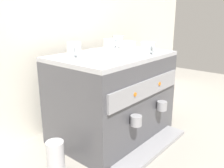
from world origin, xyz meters
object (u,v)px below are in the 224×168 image
Objects in this scene: ceramic_cup_2 at (74,49)px; ceramic_bowl_1 at (98,54)px; ceramic_cup_1 at (109,44)px; espresso_machine at (113,96)px; coffee_grinder at (154,84)px; ceramic_cup_0 at (118,41)px; ceramic_bowl_0 at (128,45)px; milk_pitcher at (56,157)px; ceramic_cup_3 at (148,48)px.

ceramic_bowl_1 is (0.05, -0.13, -0.02)m from ceramic_cup_2.
ceramic_bowl_1 is (-0.22, -0.12, -0.02)m from ceramic_cup_1.
coffee_grinder is (0.51, 0.02, -0.05)m from espresso_machine.
ceramic_cup_1 reaches higher than coffee_grinder.
ceramic_cup_0 is at bearing 152.96° from coffee_grinder.
ceramic_bowl_1 is (-0.35, -0.07, -0.00)m from ceramic_bowl_0.
milk_pitcher is at bearing -165.42° from ceramic_cup_1.
ceramic_bowl_0 is (0.12, -0.05, -0.01)m from ceramic_cup_1.
espresso_machine reaches higher than coffee_grinder.
ceramic_bowl_0 is 0.36m from ceramic_bowl_1.
ceramic_cup_3 is (0.15, -0.13, 0.28)m from espresso_machine.
ceramic_bowl_1 reaches higher than milk_pitcher.
ceramic_cup_0 is 0.99× the size of ceramic_cup_3.
ceramic_bowl_1 is 0.24× the size of coffee_grinder.
ceramic_bowl_0 reaches higher than ceramic_bowl_1.
espresso_machine is at bearing 4.48° from milk_pitcher.
espresso_machine is 6.92× the size of ceramic_cup_1.
milk_pitcher is at bearing -164.41° from ceramic_cup_0.
ceramic_cup_0 is at bearing 72.66° from ceramic_cup_3.
espresso_machine is 0.34m from ceramic_cup_3.
ceramic_cup_1 reaches higher than ceramic_bowl_1.
ceramic_cup_3 is at bearing -41.57° from espresso_machine.
ceramic_cup_2 reaches higher than milk_pitcher.
ceramic_cup_3 reaches higher than coffee_grinder.
milk_pitcher is at bearing -151.36° from ceramic_cup_2.
ceramic_cup_1 is (-0.15, -0.05, -0.00)m from ceramic_cup_0.
espresso_machine is 0.35m from ceramic_cup_2.
ceramic_bowl_0 reaches higher than espresso_machine.
ceramic_cup_3 is 0.72× the size of milk_pitcher.
coffee_grinder is at bearing -11.55° from ceramic_cup_1.
ceramic_cup_3 is (0.33, -0.24, -0.01)m from ceramic_cup_2.
ceramic_cup_3 reaches higher than espresso_machine.
coffee_grinder is at bearing -7.65° from ceramic_bowl_0.
ceramic_bowl_1 is at bearing -173.12° from espresso_machine.
milk_pitcher is (-0.54, -0.14, -0.45)m from ceramic_cup_1.
ceramic_cup_1 is 0.26m from ceramic_bowl_1.
ceramic_cup_2 reaches higher than ceramic_bowl_1.
ceramic_cup_2 is at bearing -173.64° from ceramic_cup_0.
espresso_machine is at bearing 138.43° from ceramic_cup_3.
ceramic_cup_0 is 1.03× the size of ceramic_bowl_0.
espresso_machine is 0.30m from ceramic_bowl_1.
espresso_machine is at bearing -147.03° from ceramic_cup_0.
ceramic_bowl_1 reaches higher than coffee_grinder.
ceramic_bowl_0 is 0.26× the size of coffee_grinder.
ceramic_cup_3 is 0.31m from ceramic_bowl_1.
espresso_machine is 6.15× the size of ceramic_cup_2.
ceramic_cup_3 is (-0.09, -0.29, -0.01)m from ceramic_cup_0.
ceramic_cup_2 is at bearing 179.03° from ceramic_cup_1.
ceramic_cup_2 is at bearing 28.64° from milk_pitcher.
ceramic_cup_0 is 1.01× the size of ceramic_cup_2.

